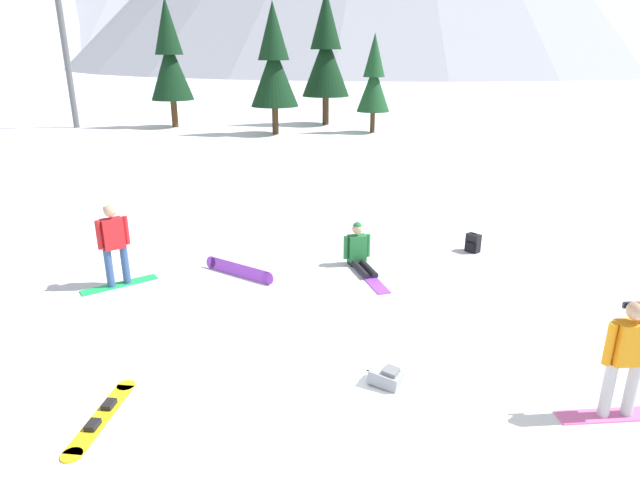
% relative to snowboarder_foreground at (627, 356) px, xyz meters
% --- Properties ---
extents(ground_plane, '(800.00, 800.00, 0.00)m').
position_rel_snowboarder_foreground_xyz_m(ground_plane, '(-3.28, 1.39, -0.91)').
color(ground_plane, white).
extents(snowboarder_foreground, '(1.55, 0.46, 1.94)m').
position_rel_snowboarder_foreground_xyz_m(snowboarder_foreground, '(0.00, 0.00, 0.00)').
color(snowboarder_foreground, pink).
rests_on(snowboarder_foreground, ground_plane).
extents(snowboarder_midground, '(1.50, 0.87, 1.71)m').
position_rel_snowboarder_foreground_xyz_m(snowboarder_midground, '(-7.03, 5.69, -0.00)').
color(snowboarder_midground, '#19B259').
rests_on(snowboarder_midground, ground_plane).
extents(snowboarder_background, '(0.63, 1.82, 1.00)m').
position_rel_snowboarder_foreground_xyz_m(snowboarder_background, '(-1.93, 5.68, -0.56)').
color(snowboarder_background, black).
rests_on(snowboarder_background, ground_plane).
extents(loose_snowboard_near_right, '(0.77, 1.68, 0.09)m').
position_rel_snowboarder_foreground_xyz_m(loose_snowboard_near_right, '(-6.64, 1.29, -0.88)').
color(loose_snowboard_near_right, yellow).
rests_on(loose_snowboard_near_right, ground_plane).
extents(loose_snowboard_near_left, '(1.39, 1.39, 0.27)m').
position_rel_snowboarder_foreground_xyz_m(loose_snowboard_near_left, '(-4.59, 5.71, -0.77)').
color(loose_snowboard_near_left, '#993FD8').
rests_on(loose_snowboard_near_left, ground_plane).
extents(backpack_grey, '(0.56, 0.54, 0.28)m').
position_rel_snowboarder_foreground_xyz_m(backpack_grey, '(-2.74, 1.28, -0.78)').
color(backpack_grey, gray).
rests_on(backpack_grey, ground_plane).
extents(backpack_black, '(0.36, 0.38, 0.47)m').
position_rel_snowboarder_foreground_xyz_m(backpack_black, '(0.98, 6.09, -0.69)').
color(backpack_black, black).
rests_on(backpack_black, ground_plane).
extents(pine_tree_young, '(1.90, 1.90, 5.50)m').
position_rel_snowboarder_foreground_xyz_m(pine_tree_young, '(4.30, 25.61, 2.09)').
color(pine_tree_young, '#472D19').
rests_on(pine_tree_young, ground_plane).
extents(pine_tree_tall, '(2.68, 2.68, 7.11)m').
position_rel_snowboarder_foreground_xyz_m(pine_tree_tall, '(-1.33, 26.10, 2.97)').
color(pine_tree_tall, '#472D19').
rests_on(pine_tree_tall, ground_plane).
extents(pine_tree_twin, '(2.58, 2.58, 7.56)m').
position_rel_snowboarder_foreground_xyz_m(pine_tree_twin, '(-7.14, 30.35, 3.21)').
color(pine_tree_twin, '#472D19').
rests_on(pine_tree_twin, ground_plane).
extents(pine_tree_leaning, '(3.00, 3.00, 8.10)m').
position_rel_snowboarder_foreground_xyz_m(pine_tree_leaning, '(2.37, 29.75, 3.51)').
color(pine_tree_leaning, '#472D19').
rests_on(pine_tree_leaning, ground_plane).
extents(ski_lift_tower, '(3.89, 0.36, 10.80)m').
position_rel_snowboarder_foreground_xyz_m(ski_lift_tower, '(-13.19, 31.39, 5.33)').
color(ski_lift_tower, '#595B60').
rests_on(ski_lift_tower, ground_plane).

